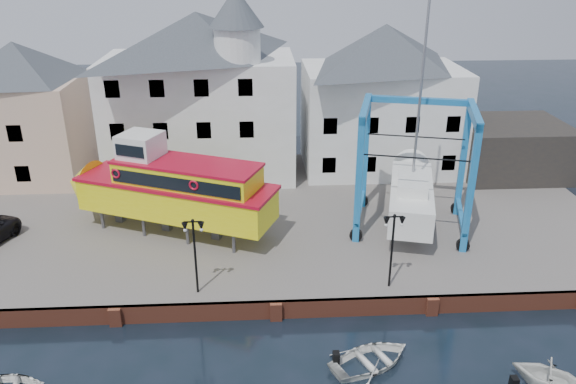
{
  "coord_description": "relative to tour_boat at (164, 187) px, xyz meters",
  "views": [
    {
      "loc": [
        -0.72,
        -23.58,
        17.32
      ],
      "look_at": [
        1.0,
        7.0,
        4.0
      ],
      "focal_mm": 35.0,
      "sensor_mm": 36.0,
      "label": 1
    }
  ],
  "objects": [
    {
      "name": "quay_wall",
      "position": [
        6.54,
        -8.27,
        -3.42
      ],
      "size": [
        44.0,
        0.47,
        1.0
      ],
      "color": "brown",
      "rests_on": "ground"
    },
    {
      "name": "shed_dark",
      "position": [
        25.54,
        8.63,
        -0.92
      ],
      "size": [
        8.0,
        7.0,
        4.0
      ],
      "primitive_type": "cube",
      "color": "#262422",
      "rests_on": "hardstanding"
    },
    {
      "name": "ground",
      "position": [
        6.54,
        -8.37,
        -3.92
      ],
      "size": [
        140.0,
        140.0,
        0.0
      ],
      "primitive_type": "plane",
      "color": "black",
      "rests_on": "ground"
    },
    {
      "name": "travel_lift",
      "position": [
        15.53,
        0.45,
        -0.41
      ],
      "size": [
        8.18,
        10.29,
        15.06
      ],
      "rotation": [
        0.0,
        0.0,
        -0.26
      ],
      "color": "#0F5DA3",
      "rests_on": "hardstanding"
    },
    {
      "name": "tour_boat",
      "position": [
        0.0,
        0.0,
        0.0
      ],
      "size": [
        14.39,
        8.7,
        6.19
      ],
      "rotation": [
        0.0,
        0.0,
        -0.4
      ],
      "color": "#59595E",
      "rests_on": "hardstanding"
    },
    {
      "name": "motorboat_b",
      "position": [
        10.71,
        -12.01,
        -3.92
      ],
      "size": [
        4.79,
        4.24,
        0.82
      ],
      "primitive_type": "imported",
      "rotation": [
        0.0,
        0.0,
        2.0
      ],
      "color": "white",
      "rests_on": "ground"
    },
    {
      "name": "building_white_right",
      "position": [
        15.54,
        10.62,
        2.68
      ],
      "size": [
        12.0,
        8.0,
        11.2
      ],
      "color": "silver",
      "rests_on": "hardstanding"
    },
    {
      "name": "lamp_post_left",
      "position": [
        2.54,
        -7.17,
        0.26
      ],
      "size": [
        1.12,
        0.32,
        4.2
      ],
      "color": "black",
      "rests_on": "hardstanding"
    },
    {
      "name": "building_pink",
      "position": [
        -11.46,
        9.62,
        2.23
      ],
      "size": [
        8.0,
        7.0,
        10.3
      ],
      "color": "#D6AF93",
      "rests_on": "hardstanding"
    },
    {
      "name": "hardstanding",
      "position": [
        6.54,
        2.63,
        -3.42
      ],
      "size": [
        44.0,
        22.0,
        1.0
      ],
      "primitive_type": "cube",
      "color": "#5F5A56",
      "rests_on": "ground"
    },
    {
      "name": "building_white_main",
      "position": [
        1.67,
        10.02,
        3.43
      ],
      "size": [
        14.0,
        8.3,
        14.0
      ],
      "color": "silver",
      "rests_on": "hardstanding"
    },
    {
      "name": "lamp_post_right",
      "position": [
        12.54,
        -7.17,
        0.26
      ],
      "size": [
        1.12,
        0.32,
        4.2
      ],
      "color": "black",
      "rests_on": "hardstanding"
    }
  ]
}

